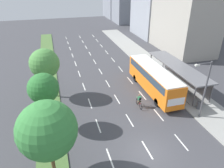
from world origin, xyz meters
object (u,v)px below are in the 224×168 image
bus_shelter (178,73)px  median_tree_second (43,89)px  trash_bin (199,105)px  cyclist (139,101)px  streetlight (205,87)px  bus (154,77)px  median_tree_nearest (47,130)px  median_tree_third (45,64)px

bus_shelter → median_tree_second: (-17.92, -4.68, 2.61)m
median_tree_second → trash_bin: median_tree_second is taller
cyclist → streetlight: 7.32m
streetlight → trash_bin: bearing=52.9°
bus → median_tree_second: size_ratio=1.92×
cyclist → median_tree_second: 11.06m
median_tree_nearest → median_tree_third: size_ratio=1.03×
bus → median_tree_third: size_ratio=1.80×
bus_shelter → streetlight: streetlight is taller
median_tree_nearest → streetlight: (15.55, 3.27, -0.57)m
median_tree_nearest → median_tree_second: 6.34m
cyclist → median_tree_nearest: size_ratio=0.28×
median_tree_nearest → median_tree_second: bearing=92.3°
bus → cyclist: 4.65m
median_tree_second → bus_shelter: bearing=14.6°
bus_shelter → median_tree_nearest: 20.98m
trash_bin → cyclist: bearing=159.1°
median_tree_second → streetlight: (15.81, -3.07, -0.58)m
median_tree_nearest → median_tree_third: bearing=90.5°
trash_bin → median_tree_second: bearing=174.2°
cyclist → median_tree_nearest: median_tree_nearest is taller
bus_shelter → median_tree_third: median_tree_third is taller
trash_bin → bus: bearing=120.0°
cyclist → trash_bin: size_ratio=2.14×
median_tree_third → streetlight: 18.28m
median_tree_second → streetlight: bearing=-11.0°
cyclist → median_tree_second: median_tree_second is taller
bus → trash_bin: bus is taller
trash_bin → bus_shelter: bearing=80.4°
median_tree_nearest → trash_bin: size_ratio=7.63×
bus_shelter → median_tree_third: (-17.77, 1.66, 2.71)m
bus_shelter → cyclist: bus_shelter is taller
bus_shelter → cyclist: size_ratio=6.86×
streetlight → median_tree_nearest: bearing=-168.1°
median_tree_nearest → median_tree_second: (-0.26, 6.34, 0.01)m
median_tree_nearest → trash_bin: (16.58, 4.64, -3.88)m
bus_shelter → median_tree_nearest: median_tree_nearest is taller
bus → streetlight: (2.17, -6.90, 1.82)m
median_tree_second → bus: bearing=15.7°
bus → median_tree_second: 14.37m
bus → median_tree_third: (-13.49, 2.50, 2.51)m
bus_shelter → streetlight: bearing=-105.2°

